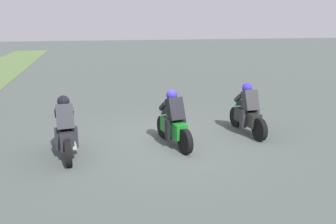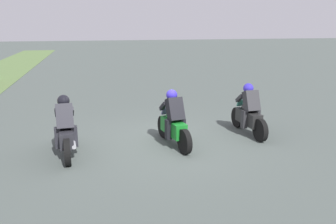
% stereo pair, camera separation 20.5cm
% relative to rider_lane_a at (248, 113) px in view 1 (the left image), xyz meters
% --- Properties ---
extents(ground_plane, '(120.00, 120.00, 0.00)m').
position_rel_rider_lane_a_xyz_m(ground_plane, '(-0.22, 2.55, -0.62)').
color(ground_plane, '#434C48').
extents(rider_lane_a, '(2.04, 0.55, 1.51)m').
position_rel_rider_lane_a_xyz_m(rider_lane_a, '(0.00, 0.00, 0.00)').
color(rider_lane_a, black).
rests_on(rider_lane_a, ground_plane).
extents(rider_lane_b, '(2.03, 0.61, 1.51)m').
position_rel_rider_lane_a_xyz_m(rider_lane_b, '(-0.45, 2.40, 0.00)').
color(rider_lane_b, black).
rests_on(rider_lane_b, ground_plane).
extents(rider_lane_c, '(2.04, 0.55, 1.51)m').
position_rel_rider_lane_a_xyz_m(rider_lane_c, '(-0.53, 5.17, 0.00)').
color(rider_lane_c, black).
rests_on(rider_lane_c, ground_plane).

